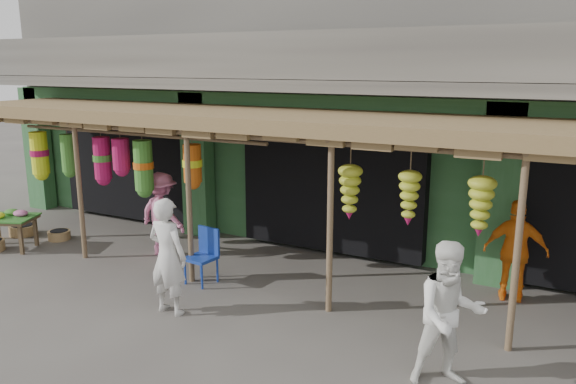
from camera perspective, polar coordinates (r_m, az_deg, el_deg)
The scene contains 11 objects.
ground at distance 9.07m, azimuth -1.23°, elevation -10.25°, with size 80.00×80.00×0.00m, color #514C47.
building at distance 12.82m, azimuth 9.52°, elevation 11.86°, with size 16.40×6.80×7.00m.
awning at distance 9.18m, azimuth 0.21°, elevation 6.72°, with size 14.00×2.70×2.79m.
flower_table at distance 12.29m, azimuth -27.06°, elevation -2.40°, with size 1.48×1.19×0.77m.
blue_chair at distance 9.46m, azimuth -8.50°, elevation -6.08°, with size 0.49×0.50×0.92m.
basket_left at distance 12.60m, azimuth -22.22°, elevation -4.08°, with size 0.44×0.44×0.19m, color #976644.
basket_mid at distance 13.25m, azimuth -25.33°, elevation -3.50°, with size 0.55×0.55×0.21m, color olive.
person_front at distance 8.30m, azimuth -12.12°, elevation -6.40°, with size 0.63×0.41×1.73m, color silver.
person_right at distance 6.64m, azimuth 16.09°, elevation -11.88°, with size 0.82×0.64×1.69m, color white.
person_vendor at distance 9.22m, azimuth 22.14°, elevation -5.57°, with size 0.93×0.39×1.59m, color orange.
person_shopper at distance 10.85m, azimuth -12.67°, elevation -2.20°, with size 1.03×0.59×1.59m, color pink.
Camera 1 is at (4.05, -7.29, 3.57)m, focal length 35.00 mm.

